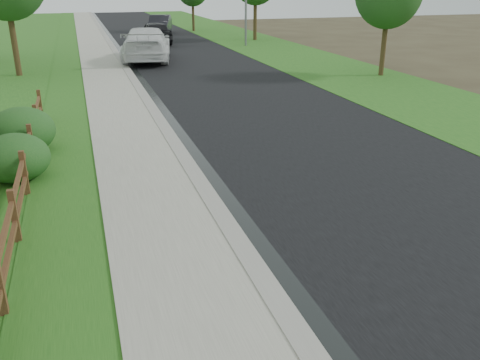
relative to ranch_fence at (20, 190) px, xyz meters
name	(u,v)px	position (x,y,z in m)	size (l,w,h in m)	color
road	(169,46)	(8.20, 28.60, -0.61)	(8.00, 90.00, 0.02)	black
curb	(113,48)	(4.00, 28.60, -0.56)	(0.40, 90.00, 0.12)	gray
wet_gutter	(118,48)	(4.35, 28.60, -0.60)	(0.50, 90.00, 0.00)	black
sidewalk	(94,48)	(2.70, 28.60, -0.57)	(2.20, 90.00, 0.10)	gray
grass_strip	(67,50)	(0.80, 28.60, -0.59)	(1.60, 90.00, 0.06)	#205418
verge_far	(255,43)	(15.10, 28.60, -0.60)	(6.00, 90.00, 0.04)	#205418
ranch_fence	(20,190)	(0.00, 0.00, 0.00)	(0.12, 16.92, 1.10)	#442716
white_suv	(146,44)	(5.60, 21.68, 0.41)	(2.82, 6.93, 2.01)	white
dark_car_mid	(155,33)	(7.43, 30.34, 0.26)	(2.03, 5.05, 1.72)	black
dark_car_far	(160,25)	(9.02, 37.87, 0.25)	(1.78, 5.12, 1.69)	black
boulder	(20,156)	(-0.30, 3.34, -0.31)	(0.93, 0.69, 0.62)	brown
shrub_b	(15,158)	(-0.30, 2.31, -0.02)	(1.71, 1.71, 1.20)	#1B4C1B
shrub_c	(22,131)	(-0.30, 4.56, 0.06)	(1.87, 1.87, 1.35)	#1B4C1B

